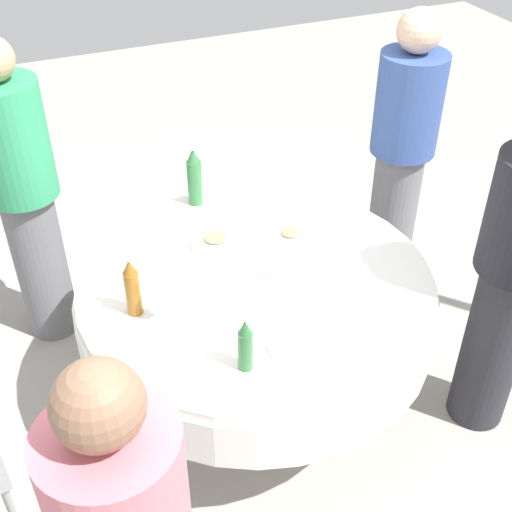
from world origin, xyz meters
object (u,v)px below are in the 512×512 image
Objects in this scene: wine_glass_north at (154,300)px; plate_east at (216,240)px; dining_table at (256,303)px; person_rear at (24,195)px; person_outer at (401,155)px; bottle_amber_outer at (132,288)px; wine_glass_far at (275,261)px; plate_front at (291,235)px; bottle_green_rear at (245,345)px; plate_west at (297,345)px; bottle_green_left at (194,178)px.

plate_east is at bearing 44.43° from wine_glass_north.
dining_table is 1.25m from person_rear.
person_outer is at bearing 21.99° from wine_glass_north.
bottle_amber_outer is 1.81× the size of wine_glass_far.
bottle_amber_outer is 0.58m from plate_east.
person_outer reaches higher than plate_front.
bottle_amber_outer reaches higher than plate_east.
wine_glass_north is 0.09× the size of person_outer.
person_rear is (-0.76, 0.58, 0.09)m from plate_east.
dining_table is 5.69× the size of bottle_amber_outer.
plate_front is (0.20, 0.27, -0.10)m from wine_glass_far.
person_outer reaches higher than bottle_green_rear.
plate_west is at bearing -39.75° from bottle_amber_outer.
bottle_green_left is 1.28× the size of bottle_green_rear.
wine_glass_far is at bearing -3.71° from bottle_amber_outer.
bottle_green_left is at bearing -123.71° from person_outer.
bottle_green_rear is 1.61× the size of wine_glass_far.
wine_glass_far is at bearing -38.70° from dining_table.
bottle_green_left is 0.57m from plate_front.
bottle_green_rear is at bearing -126.18° from wine_glass_far.
bottle_amber_outer is (-0.53, -0.01, 0.27)m from dining_table.
person_outer is (1.30, 1.00, -0.01)m from bottle_green_rear.
bottle_green_rear reaches higher than plate_west.
plate_west is at bearing -113.45° from plate_front.
bottle_amber_outer is at bearing 140.25° from plate_west.
plate_front is at bearing 52.94° from wine_glass_far.
bottle_amber_outer is 0.17× the size of person_rear.
plate_east is (-0.13, 0.36, -0.10)m from wine_glass_far.
person_rear reaches higher than bottle_amber_outer.
person_rear reaches higher than dining_table.
plate_front reaches higher than plate_west.
wine_glass_north is 1.65m from person_outer.
person_rear is (-0.79, 0.22, -0.04)m from bottle_green_left.
wine_glass_far is 0.40m from plate_east.
bottle_amber_outer is at bearing -178.60° from dining_table.
bottle_amber_outer is at bearing -114.71° from person_rear.
wine_glass_north reaches higher than plate_west.
bottle_amber_outer is 0.68m from plate_west.
person_outer reaches higher than wine_glass_far.
wine_glass_far is 0.09× the size of person_rear.
dining_table is at bearing 1.40° from bottle_amber_outer.
person_rear is (-0.36, 0.98, 0.01)m from wine_glass_north.
person_outer is at bearing 26.82° from dining_table.
plate_east is at bearing -105.61° from person_outer.
person_rear reaches higher than wine_glass_north.
dining_table is 7.46× the size of plate_front.
wine_glass_north is at bearing -46.19° from bottle_amber_outer.
dining_table is 6.41× the size of bottle_green_rear.
person_outer is (1.59, 0.55, -0.02)m from bottle_amber_outer.
bottle_green_rear is at bearing -126.53° from plate_front.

